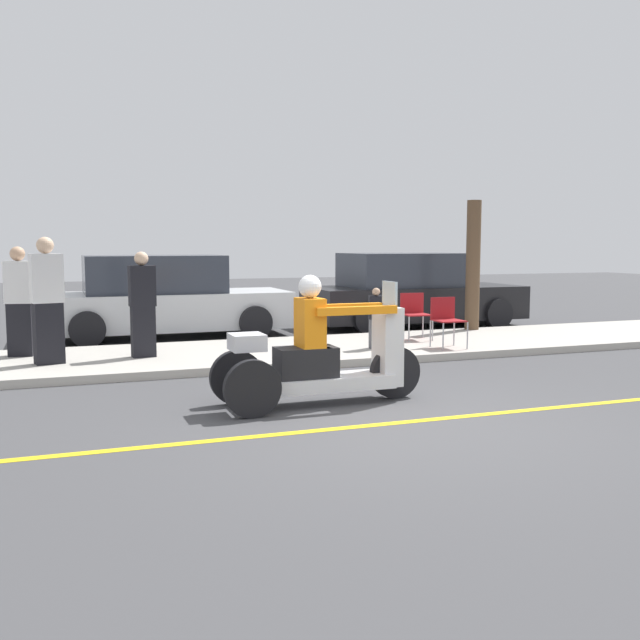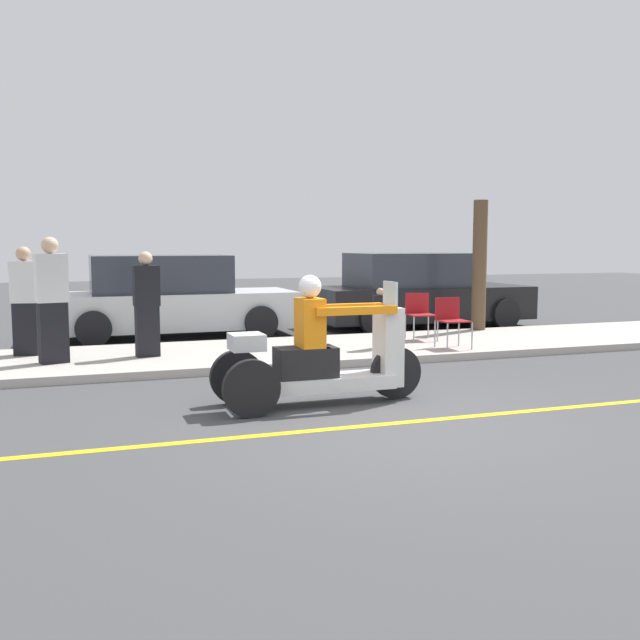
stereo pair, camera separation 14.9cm
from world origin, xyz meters
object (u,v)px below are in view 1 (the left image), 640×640
Objects in this scene: spectator_with_child at (376,319)px; folding_chair_curbside at (446,317)px; spectator_end_of_line at (143,306)px; spectator_near_curb at (20,303)px; folding_chair_set_back at (414,311)px; parked_car_lot_left at (411,292)px; tree_trunk at (473,265)px; parked_car_lot_center at (163,299)px; spectator_mid_group at (47,303)px; motorcycle_trike at (321,359)px.

spectator_with_child reaches higher than folding_chair_curbside.
spectator_near_curb is at bearing 156.93° from spectator_end_of_line.
spectator_near_curb is 2.02× the size of folding_chair_set_back.
spectator_end_of_line is 3.69m from spectator_with_child.
tree_trunk reaches higher than parked_car_lot_left.
spectator_with_child is (5.39, -1.16, -0.32)m from spectator_near_curb.
folding_chair_curbside is at bearing -131.48° from tree_trunk.
parked_car_lot_center is at bearing 162.36° from tree_trunk.
spectator_near_curb is 1.88m from spectator_end_of_line.
tree_trunk is (1.77, 0.90, 0.77)m from folding_chair_set_back.
spectator_with_child is 5.01m from spectator_mid_group.
tree_trunk is (6.55, 1.28, 0.51)m from spectator_end_of_line.
spectator_near_curb is at bearing 167.54° from folding_chair_curbside.
spectator_end_of_line is 0.34× the size of parked_car_lot_left.
parked_car_lot_center is at bearing 129.39° from spectator_with_child.
tree_trunk is at bearing 43.47° from motorcycle_trike.
spectator_end_of_line reaches higher than parked_car_lot_left.
spectator_end_of_line is 6.86m from parked_car_lot_left.
motorcycle_trike is at bearing -130.06° from folding_chair_set_back.
tree_trunk is at bearing 27.05° from folding_chair_set_back.
parked_car_lot_center is at bearing 97.23° from motorcycle_trike.
tree_trunk reaches higher than parked_car_lot_center.
spectator_mid_group reaches higher than spectator_with_child.
motorcycle_trike is 3.80m from spectator_end_of_line.
folding_chair_curbside is 1.00× the size of folding_chair_set_back.
folding_chair_curbside is 0.17× the size of parked_car_lot_left.
parked_car_lot_left is at bearing 70.59° from folding_chair_curbside.
spectator_near_curb is at bearing -135.93° from parked_car_lot_center.
parked_car_lot_center is (-4.04, 2.75, 0.12)m from folding_chair_set_back.
spectator_mid_group is at bearing -122.13° from parked_car_lot_center.
spectator_mid_group is at bearing -174.94° from folding_chair_set_back.
motorcycle_trike is 1.54× the size of spectator_end_of_line.
motorcycle_trike is 0.96× the size of tree_trunk.
spectator_end_of_line is 0.62× the size of tree_trunk.
parked_car_lot_left is 1.85× the size of tree_trunk.
spectator_mid_group is (-2.90, 3.28, 0.46)m from motorcycle_trike.
spectator_near_curb is at bearing -176.24° from tree_trunk.
tree_trunk reaches higher than spectator_with_child.
motorcycle_trike reaches higher than folding_chair_curbside.
spectator_near_curb is 0.65× the size of tree_trunk.
spectator_mid_group is at bearing -172.98° from spectator_end_of_line.
folding_chair_curbside is 0.32× the size of tree_trunk.
spectator_mid_group is at bearing -169.60° from tree_trunk.
parked_car_lot_left reaches higher than parked_car_lot_center.
motorcycle_trike is 4.99m from folding_chair_set_back.
spectator_end_of_line reaches higher than parked_car_lot_center.
tree_trunk is at bearing 48.52° from folding_chair_curbside.
spectator_with_child is 0.21× the size of parked_car_lot_left.
parked_car_lot_left is at bearing 16.57° from spectator_near_curb.
folding_chair_set_back is (6.11, 0.54, -0.36)m from spectator_mid_group.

